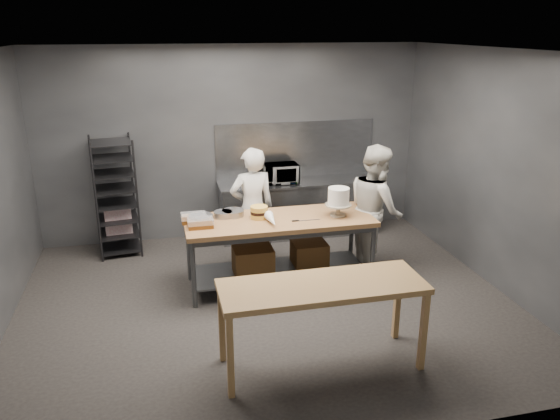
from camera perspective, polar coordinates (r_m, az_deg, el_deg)
The scene contains 16 objects.
ground at distance 6.84m, azimuth -1.33°, elevation -9.70°, with size 6.00×6.00×0.00m, color black.
back_wall at distance 8.65m, azimuth -4.86°, elevation 6.98°, with size 6.00×0.04×3.00m, color #4C4F54.
work_table at distance 7.08m, azimuth -0.16°, elevation -3.53°, with size 2.40×0.90×0.92m.
near_counter at distance 5.34m, azimuth 4.43°, elevation -8.53°, with size 2.00×0.70×0.90m.
back_counter at distance 8.82m, azimuth 2.08°, elevation 0.21°, with size 2.60×0.60×0.90m.
splashback_panel at distance 8.86m, azimuth 1.63°, elevation 6.33°, with size 2.60×0.02×0.90m, color slate.
speed_rack at distance 8.36m, azimuth -16.78°, elevation 1.25°, with size 0.67×0.72×1.75m.
chef_behind at distance 7.52m, azimuth -2.91°, elevation 0.14°, with size 0.63×0.41×1.72m, color silver.
chef_right at distance 7.50m, azimuth 9.94°, elevation 0.08°, with size 0.86×0.67×1.78m, color silver.
microwave at distance 8.57m, azimuth 0.03°, elevation 3.85°, with size 0.54×0.37×0.30m, color black.
frosted_cake_stand at distance 7.01m, azimuth 6.13°, elevation 1.24°, with size 0.34×0.34×0.37m.
layer_cake at distance 6.94m, azimuth -2.21°, elevation -0.23°, with size 0.22×0.22×0.16m.
cake_pans at distance 7.00m, azimuth -6.48°, elevation -0.54°, with size 0.71×0.39×0.07m.
piping_bag at distance 6.72m, azimuth -0.86°, elevation -1.06°, with size 0.12×0.12×0.38m, color white.
offset_spatula at distance 6.87m, azimuth 2.33°, elevation -1.10°, with size 0.36×0.02×0.02m.
pastry_clamshells at distance 6.80m, azimuth -8.67°, elevation -1.07°, with size 0.37×0.42×0.11m.
Camera 1 is at (-1.22, -5.88, 3.26)m, focal length 35.00 mm.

